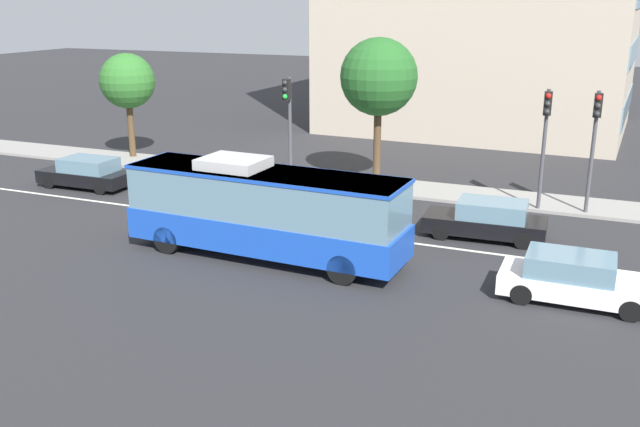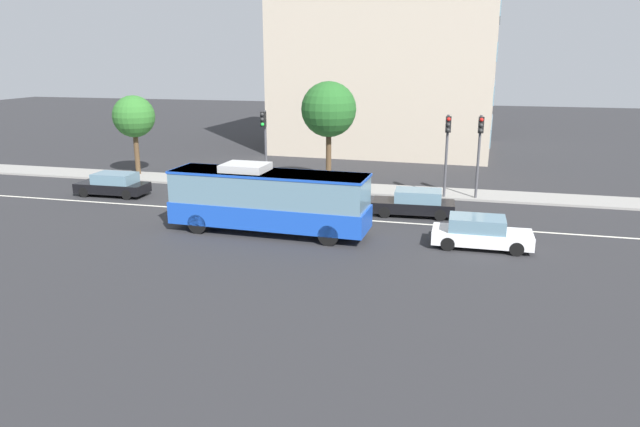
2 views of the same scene
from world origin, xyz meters
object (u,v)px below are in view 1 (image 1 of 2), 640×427
(sedan_black, at_px, (87,173))
(sedan_white, at_px, (575,279))
(traffic_light_far_corner, at_px, (595,132))
(traffic_light_near_corner, at_px, (288,112))
(sedan_black_ahead, at_px, (487,220))
(street_tree_kerbside_centre, at_px, (127,82))
(traffic_light_mid_block, at_px, (545,129))
(street_tree_kerbside_left, at_px, (379,78))
(transit_bus, at_px, (264,208))

(sedan_black, bearing_deg, sedan_white, 166.58)
(sedan_white, xyz_separation_m, traffic_light_far_corner, (-0.08, 9.33, 2.84))
(sedan_black, relative_size, traffic_light_near_corner, 0.87)
(sedan_black_ahead, bearing_deg, street_tree_kerbside_centre, -19.22)
(traffic_light_near_corner, distance_m, traffic_light_far_corner, 13.61)
(traffic_light_mid_block, bearing_deg, sedan_white, 7.68)
(sedan_black_ahead, relative_size, street_tree_kerbside_left, 0.65)
(transit_bus, height_order, street_tree_kerbside_left, street_tree_kerbside_left)
(sedan_white, distance_m, sedan_black, 23.00)
(traffic_light_far_corner, height_order, street_tree_kerbside_left, street_tree_kerbside_left)
(sedan_white, bearing_deg, street_tree_kerbside_centre, 155.46)
(sedan_black, bearing_deg, street_tree_kerbside_centre, -73.15)
(sedan_white, relative_size, sedan_black_ahead, 0.98)
(transit_bus, xyz_separation_m, traffic_light_mid_block, (8.26, 9.29, 1.75))
(transit_bus, height_order, sedan_black_ahead, transit_bus)
(transit_bus, bearing_deg, sedan_black_ahead, 39.04)
(street_tree_kerbside_centre, bearing_deg, sedan_black_ahead, -16.64)
(traffic_light_far_corner, distance_m, street_tree_kerbside_centre, 24.40)
(transit_bus, relative_size, sedan_white, 2.24)
(traffic_light_far_corner, distance_m, street_tree_kerbside_left, 9.89)
(transit_bus, relative_size, sedan_black, 2.23)
(transit_bus, relative_size, street_tree_kerbside_left, 1.43)
(street_tree_kerbside_left, xyz_separation_m, street_tree_kerbside_centre, (-14.66, 0.45, -0.87))
(sedan_black_ahead, xyz_separation_m, traffic_light_mid_block, (1.45, 4.22, 2.84))
(sedan_white, distance_m, street_tree_kerbside_left, 15.16)
(traffic_light_mid_block, bearing_deg, street_tree_kerbside_centre, -99.75)
(street_tree_kerbside_centre, bearing_deg, street_tree_kerbside_left, -1.74)
(street_tree_kerbside_left, bearing_deg, sedan_black, -155.88)
(transit_bus, height_order, traffic_light_mid_block, traffic_light_mid_block)
(sedan_black_ahead, bearing_deg, traffic_light_near_corner, -25.29)
(sedan_white, height_order, street_tree_kerbside_centre, street_tree_kerbside_centre)
(street_tree_kerbside_centre, bearing_deg, sedan_black, -72.39)
(sedan_black, distance_m, street_tree_kerbside_left, 14.63)
(sedan_white, relative_size, street_tree_kerbside_left, 0.64)
(transit_bus, bearing_deg, street_tree_kerbside_left, 89.69)
(traffic_light_near_corner, bearing_deg, transit_bus, 24.35)
(sedan_black_ahead, distance_m, traffic_light_far_corner, 6.23)
(transit_bus, height_order, street_tree_kerbside_centre, street_tree_kerbside_centre)
(traffic_light_far_corner, relative_size, street_tree_kerbside_centre, 0.88)
(transit_bus, distance_m, sedan_black, 13.31)
(sedan_black, relative_size, street_tree_kerbside_centre, 0.77)
(sedan_black_ahead, height_order, street_tree_kerbside_centre, street_tree_kerbside_centre)
(sedan_white, xyz_separation_m, traffic_light_mid_block, (-1.98, 9.13, 2.84))
(sedan_white, height_order, traffic_light_far_corner, traffic_light_far_corner)
(sedan_black_ahead, bearing_deg, transit_bus, 34.09)
(traffic_light_near_corner, height_order, street_tree_kerbside_centre, street_tree_kerbside_centre)
(sedan_black, xyz_separation_m, sedan_black_ahead, (19.02, -0.13, 0.00))
(sedan_black_ahead, height_order, street_tree_kerbside_left, street_tree_kerbside_left)
(sedan_black_ahead, height_order, traffic_light_near_corner, traffic_light_near_corner)
(sedan_black_ahead, distance_m, street_tree_kerbside_left, 9.67)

